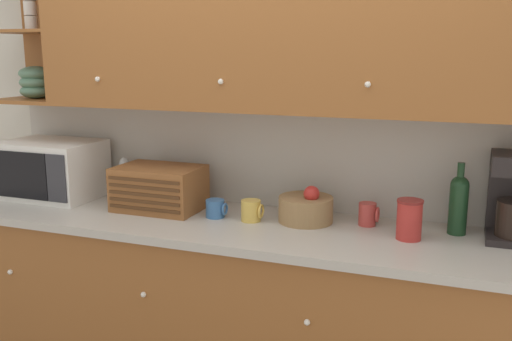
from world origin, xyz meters
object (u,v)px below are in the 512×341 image
Objects in this scene: mug_patterned_third at (368,214)px; wine_bottle at (459,202)px; fruit_basket at (306,208)px; microwave at (51,169)px; wine_glass at (124,170)px; mug_blue_second at (216,209)px; mug at (251,211)px; bread_box at (159,188)px; storage_canister at (409,219)px.

wine_bottle is at bearing 1.97° from mug_patterned_third.
wine_bottle is (0.68, 0.06, 0.08)m from fruit_basket.
microwave is at bearing -177.57° from wine_bottle.
wine_bottle reaches higher than fruit_basket.
wine_glass reaches higher than fruit_basket.
mug_blue_second is at bearing -169.72° from mug_patterned_third.
wine_bottle is at bearing 8.55° from mug.
bread_box reaches higher than storage_canister.
storage_canister is at bearing -10.82° from fruit_basket.
wine_bottle reaches higher than microwave.
mug is 0.61× the size of storage_canister.
mug_blue_second is (0.33, -0.03, -0.07)m from bread_box.
mug is at bearing -166.77° from mug_patterned_third.
mug_blue_second is 0.59× the size of storage_canister.
wine_bottle is (1.12, 0.15, 0.10)m from mug_blue_second.
microwave reaches higher than mug_patterned_third.
mug is (0.52, -0.03, -0.06)m from bread_box.
mug_patterned_third is (0.54, 0.13, 0.00)m from mug.
mug_blue_second is 0.19m from mug.
mug is at bearing -2.30° from microwave.
bread_box is at bearing -175.60° from wine_bottle.
mug_patterned_third is 0.25m from storage_canister.
wine_glass is at bearing 173.83° from fruit_basket.
bread_box is 4.04× the size of mug.
mug_patterned_third is 0.61× the size of storage_canister.
mug is at bearing 178.98° from storage_canister.
fruit_basket is at bearing 3.87° from bread_box.
microwave reaches higher than fruit_basket.
bread_box reaches higher than mug_patterned_third.
mug_patterned_third is (1.38, -0.07, -0.10)m from wine_glass.
mug_patterned_third is at bearing 5.31° from bread_box.
mug_patterned_third is at bearing 10.28° from mug_blue_second.
bread_box is at bearing -176.13° from fruit_basket.
microwave is 0.41m from wine_glass.
mug_blue_second is 0.44m from fruit_basket.
bread_box reaches higher than wine_glass.
mug is (1.22, -0.05, -0.11)m from microwave.
microwave is 2.03× the size of fruit_basket.
storage_canister is 0.54× the size of wine_bottle.
microwave is at bearing 178.32° from bread_box.
mug_blue_second is 1.13m from wine_bottle.
fruit_basket is 0.29m from mug_patterned_third.
wine_glass is 1.26× the size of storage_canister.
fruit_basket is (0.25, 0.08, 0.01)m from mug.
microwave is at bearing -178.77° from fruit_basket.
storage_canister reaches higher than mug_patterned_third.
mug_blue_second is 0.97× the size of mug.
mug reaches higher than mug_blue_second.
fruit_basket is (1.09, -0.12, -0.09)m from wine_glass.
bread_box is at bearing 176.86° from mug.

